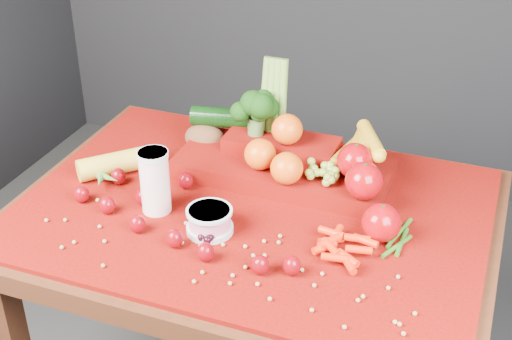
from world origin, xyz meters
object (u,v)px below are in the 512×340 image
(table, at_px, (253,244))
(milk_glass, at_px, (155,179))
(produce_mound, at_px, (295,158))
(yogurt_bowl, at_px, (210,220))

(table, height_order, milk_glass, milk_glass)
(table, height_order, produce_mound, produce_mound)
(milk_glass, bearing_deg, produce_mound, 43.30)
(milk_glass, height_order, produce_mound, produce_mound)
(milk_glass, distance_m, yogurt_bowl, 0.16)
(milk_glass, relative_size, yogurt_bowl, 1.47)
(table, distance_m, milk_glass, 0.29)
(milk_glass, relative_size, produce_mound, 0.25)
(table, xyz_separation_m, yogurt_bowl, (-0.05, -0.12, 0.14))
(table, relative_size, yogurt_bowl, 10.66)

